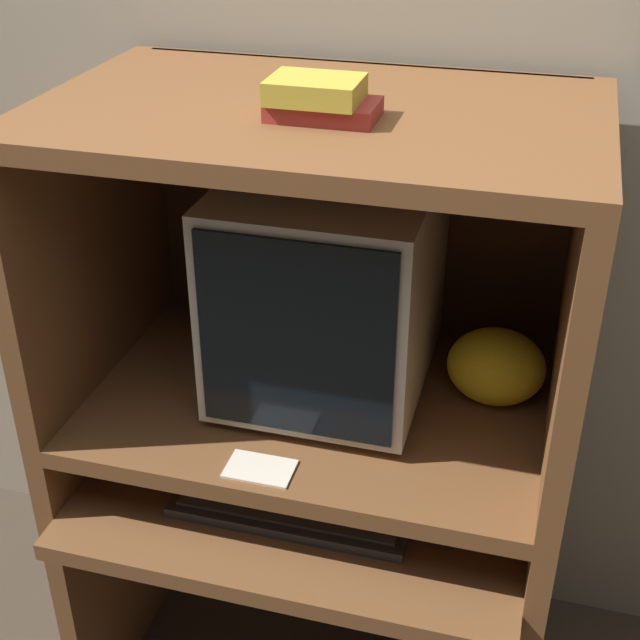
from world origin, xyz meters
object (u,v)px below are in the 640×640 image
Objects in this scene: snack_bag at (496,367)px; book_stack at (319,99)px; keyboard at (292,506)px; mouse at (441,535)px; crt_monitor at (330,283)px.

book_stack reaches higher than snack_bag.
keyboard is 0.47m from snack_bag.
mouse is 0.34m from snack_bag.
crt_monitor is 0.43m from keyboard.
mouse is 0.36× the size of snack_bag.
book_stack is (0.03, 0.10, 0.76)m from keyboard.
crt_monitor reaches higher than mouse.
book_stack reaches higher than keyboard.
keyboard is at bearing -105.76° from book_stack.
keyboard is 0.29m from mouse.
snack_bag reaches higher than keyboard.
book_stack is (-0.26, 0.10, 0.76)m from mouse.
crt_monitor is at bearing 140.68° from mouse.
keyboard is (-0.01, -0.22, -0.37)m from crt_monitor.
book_stack is (0.01, -0.12, 0.39)m from crt_monitor.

